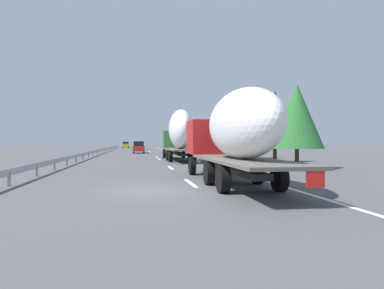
# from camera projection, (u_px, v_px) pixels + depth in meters

# --- Properties ---
(ground_plane) EXTENTS (260.00, 260.00, 0.00)m
(ground_plane) POSITION_uv_depth(u_px,v_px,m) (140.00, 154.00, 52.80)
(ground_plane) COLOR #4C4C4F
(lane_stripe_0) EXTENTS (3.20, 0.20, 0.01)m
(lane_stripe_0) POSITION_uv_depth(u_px,v_px,m) (190.00, 183.00, 15.60)
(lane_stripe_0) COLOR white
(lane_stripe_0) RESTS_ON ground_plane
(lane_stripe_1) EXTENTS (3.20, 0.20, 0.01)m
(lane_stripe_1) POSITION_uv_depth(u_px,v_px,m) (171.00, 168.00, 24.55)
(lane_stripe_1) COLOR white
(lane_stripe_1) RESTS_ON ground_plane
(lane_stripe_2) EXTENTS (3.20, 0.20, 0.01)m
(lane_stripe_2) POSITION_uv_depth(u_px,v_px,m) (159.00, 159.00, 36.18)
(lane_stripe_2) COLOR white
(lane_stripe_2) RESTS_ON ground_plane
(lane_stripe_3) EXTENTS (3.20, 0.20, 0.01)m
(lane_stripe_3) POSITION_uv_depth(u_px,v_px,m) (157.00, 157.00, 40.77)
(lane_stripe_3) COLOR white
(lane_stripe_3) RESTS_ON ground_plane
(lane_stripe_4) EXTENTS (3.20, 0.20, 0.01)m
(lane_stripe_4) POSITION_uv_depth(u_px,v_px,m) (151.00, 153.00, 55.44)
(lane_stripe_4) COLOR white
(lane_stripe_4) RESTS_ON ground_plane
(lane_stripe_5) EXTENTS (3.20, 0.20, 0.01)m
(lane_stripe_5) POSITION_uv_depth(u_px,v_px,m) (150.00, 152.00, 60.22)
(lane_stripe_5) COLOR white
(lane_stripe_5) RESTS_ON ground_plane
(lane_stripe_6) EXTENTS (3.20, 0.20, 0.01)m
(lane_stripe_6) POSITION_uv_depth(u_px,v_px,m) (149.00, 151.00, 63.90)
(lane_stripe_6) COLOR white
(lane_stripe_6) RESTS_ON ground_plane
(lane_stripe_7) EXTENTS (3.20, 0.20, 0.01)m
(lane_stripe_7) POSITION_uv_depth(u_px,v_px,m) (146.00, 149.00, 87.73)
(lane_stripe_7) COLOR white
(lane_stripe_7) RESTS_ON ground_plane
(edge_line_right) EXTENTS (110.00, 0.20, 0.01)m
(edge_line_right) POSITION_uv_depth(u_px,v_px,m) (172.00, 152.00, 58.63)
(edge_line_right) COLOR white
(edge_line_right) RESTS_ON ground_plane
(truck_lead) EXTENTS (13.17, 2.55, 4.98)m
(truck_lead) POSITION_uv_depth(u_px,v_px,m) (179.00, 133.00, 33.96)
(truck_lead) COLOR #387038
(truck_lead) RESTS_ON ground_plane
(truck_trailing) EXTENTS (12.79, 2.55, 4.03)m
(truck_trailing) POSITION_uv_depth(u_px,v_px,m) (233.00, 132.00, 15.08)
(truck_trailing) COLOR #B21919
(truck_trailing) RESTS_ON ground_plane
(car_yellow_coupe) EXTENTS (4.53, 1.88, 1.83)m
(car_yellow_coupe) POSITION_uv_depth(u_px,v_px,m) (126.00, 145.00, 98.49)
(car_yellow_coupe) COLOR gold
(car_yellow_coupe) RESTS_ON ground_plane
(car_red_compact) EXTENTS (4.33, 1.86, 1.92)m
(car_red_compact) POSITION_uv_depth(u_px,v_px,m) (139.00, 147.00, 55.08)
(car_red_compact) COLOR red
(car_red_compact) RESTS_ON ground_plane
(car_silver_hatch) EXTENTS (4.34, 1.74, 1.89)m
(car_silver_hatch) POSITION_uv_depth(u_px,v_px,m) (139.00, 145.00, 81.73)
(car_silver_hatch) COLOR #ADB2B7
(car_silver_hatch) RESTS_ON ground_plane
(road_sign) EXTENTS (0.10, 0.90, 3.44)m
(road_sign) POSITION_uv_depth(u_px,v_px,m) (180.00, 139.00, 58.12)
(road_sign) COLOR gray
(road_sign) RESTS_ON ground_plane
(tree_0) EXTENTS (3.77, 3.77, 7.35)m
(tree_0) POSITION_uv_depth(u_px,v_px,m) (243.00, 118.00, 38.26)
(tree_0) COLOR #472D19
(tree_0) RESTS_ON ground_plane
(tree_1) EXTENTS (3.66, 3.66, 6.67)m
(tree_1) POSITION_uv_depth(u_px,v_px,m) (275.00, 118.00, 31.41)
(tree_1) COLOR #472D19
(tree_1) RESTS_ON ground_plane
(tree_2) EXTENTS (3.18, 3.18, 7.84)m
(tree_2) POSITION_uv_depth(u_px,v_px,m) (181.00, 130.00, 90.93)
(tree_2) COLOR #472D19
(tree_2) RESTS_ON ground_plane
(tree_3) EXTENTS (3.63, 3.63, 5.92)m
(tree_3) POSITION_uv_depth(u_px,v_px,m) (297.00, 116.00, 23.61)
(tree_3) COLOR #472D19
(tree_3) RESTS_ON ground_plane
(tree_4) EXTENTS (3.17, 3.17, 5.79)m
(tree_4) POSITION_uv_depth(u_px,v_px,m) (189.00, 134.00, 88.48)
(tree_4) COLOR #472D19
(tree_4) RESTS_ON ground_plane
(guardrail_median) EXTENTS (94.00, 0.10, 0.76)m
(guardrail_median) POSITION_uv_depth(u_px,v_px,m) (102.00, 150.00, 54.78)
(guardrail_median) COLOR #9EA0A5
(guardrail_median) RESTS_ON ground_plane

